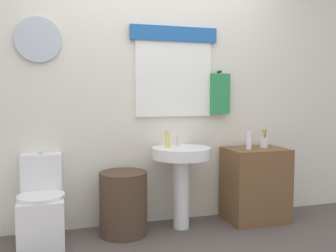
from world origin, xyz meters
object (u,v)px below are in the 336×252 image
object	(u,v)px
toilet	(42,208)
lotion_bottle	(249,140)
soap_bottle	(167,139)
toothbrush_cup	(264,142)
wooden_cabinet	(255,184)
laundry_hamper	(123,203)
pedestal_sink	(181,166)

from	to	relation	value
toilet	lotion_bottle	size ratio (longest dim) A/B	4.35
soap_bottle	toothbrush_cup	bearing A→B (deg)	-1.72
wooden_cabinet	soap_bottle	distance (m)	1.01
wooden_cabinet	toothbrush_cup	size ratio (longest dim) A/B	3.89
wooden_cabinet	toilet	bearing A→B (deg)	179.04
laundry_hamper	soap_bottle	bearing A→B (deg)	6.72
laundry_hamper	lotion_bottle	world-z (taller)	lotion_bottle
laundry_hamper	soap_bottle	world-z (taller)	soap_bottle
lotion_bottle	pedestal_sink	bearing A→B (deg)	176.60
wooden_cabinet	soap_bottle	bearing A→B (deg)	176.80
wooden_cabinet	soap_bottle	size ratio (longest dim) A/B	4.78
wooden_cabinet	toothbrush_cup	distance (m)	0.43
pedestal_sink	lotion_bottle	size ratio (longest dim) A/B	4.41
pedestal_sink	soap_bottle	bearing A→B (deg)	157.38
wooden_cabinet	lotion_bottle	size ratio (longest dim) A/B	4.18
toilet	lotion_bottle	world-z (taller)	lotion_bottle
pedestal_sink	toothbrush_cup	distance (m)	0.90
soap_bottle	toothbrush_cup	size ratio (longest dim) A/B	0.81
soap_bottle	wooden_cabinet	bearing A→B (deg)	-3.20
soap_bottle	lotion_bottle	distance (m)	0.80
toilet	laundry_hamper	world-z (taller)	toilet
soap_bottle	toilet	bearing A→B (deg)	-179.15
toothbrush_cup	laundry_hamper	bearing A→B (deg)	-179.19
pedestal_sink	lotion_bottle	distance (m)	0.71
toilet	wooden_cabinet	world-z (taller)	toilet
toilet	toothbrush_cup	bearing A→B (deg)	-0.37
toothbrush_cup	toilet	bearing A→B (deg)	179.63
pedestal_sink	wooden_cabinet	xyz separation A→B (m)	(0.77, -0.00, -0.22)
toilet	laundry_hamper	bearing A→B (deg)	-2.78
soap_bottle	lotion_bottle	xyz separation A→B (m)	(0.79, -0.09, -0.03)
toilet	lotion_bottle	distance (m)	1.98
toilet	lotion_bottle	xyz separation A→B (m)	(1.91, -0.07, 0.52)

